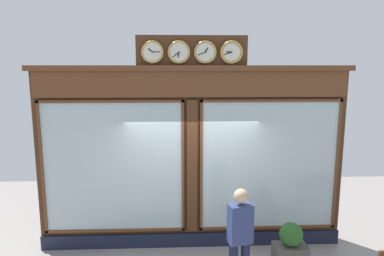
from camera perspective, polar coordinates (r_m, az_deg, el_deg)
name	(u,v)px	position (r m, az deg, el deg)	size (l,w,h in m)	color
shop_facade	(192,157)	(6.90, -0.04, -4.60)	(5.96, 0.42, 4.06)	#4C2B16
pedestrian	(240,236)	(5.80, 7.67, -16.73)	(0.40, 0.30, 1.69)	#191E38
planter_shrub	(291,234)	(6.45, 15.57, -16.06)	(0.39, 0.39, 0.39)	#285623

